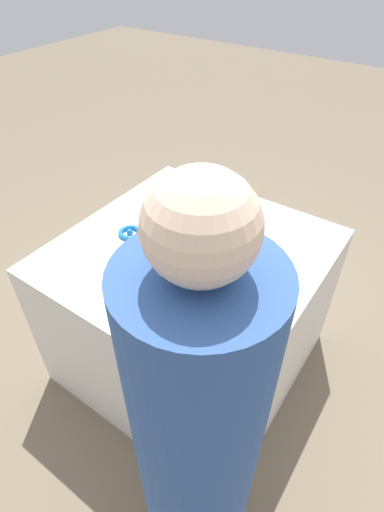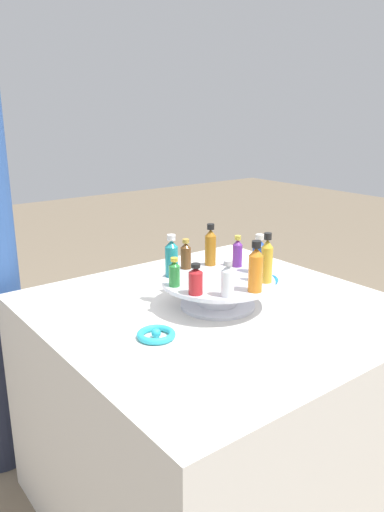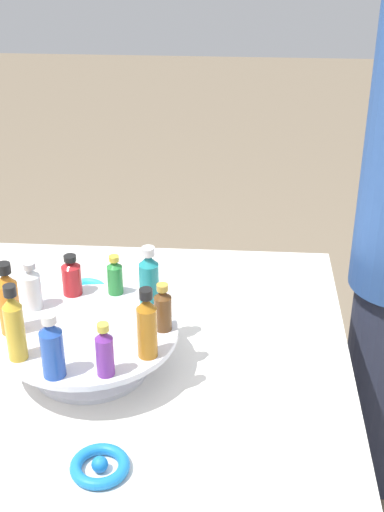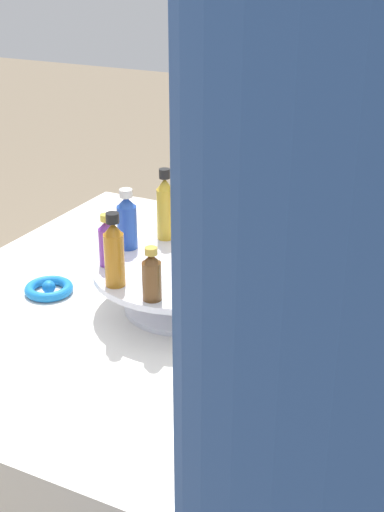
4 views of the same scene
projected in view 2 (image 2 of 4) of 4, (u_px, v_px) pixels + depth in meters
ground_plane at (214, 501)px, 1.73m from camera, size 12.00×12.00×0.00m
party_table at (216, 410)px, 1.63m from camera, size 1.02×1.02×0.73m
display_stand at (218, 289)px, 1.51m from camera, size 0.34×0.34×0.09m
bottle_orange at (256, 268)px, 1.38m from camera, size 0.04×0.04×0.15m
bottle_gold at (267, 260)px, 1.46m from camera, size 0.03×0.03×0.15m
bottle_blue at (259, 255)px, 1.54m from camera, size 0.04×0.04×0.12m
bottle_purple at (237, 252)px, 1.61m from camera, size 0.03×0.03×0.10m
bottle_amber at (210, 246)px, 1.62m from camera, size 0.04×0.04×0.14m
bottle_brown at (186, 255)px, 1.59m from camera, size 0.03×0.03×0.10m
bottle_teal at (172, 257)px, 1.51m from camera, size 0.04×0.04×0.13m
bottle_green at (174, 273)px, 1.43m from camera, size 0.03×0.03×0.09m
bottle_red at (196, 280)px, 1.37m from camera, size 0.04×0.04×0.09m
bottle_clear at (228, 280)px, 1.35m from camera, size 0.04×0.04×0.10m
ribbon_bow_teal at (156, 334)px, 1.31m from camera, size 0.10×0.10×0.03m
ribbon_bow_blue at (264, 279)px, 1.73m from camera, size 0.10×0.10×0.03m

